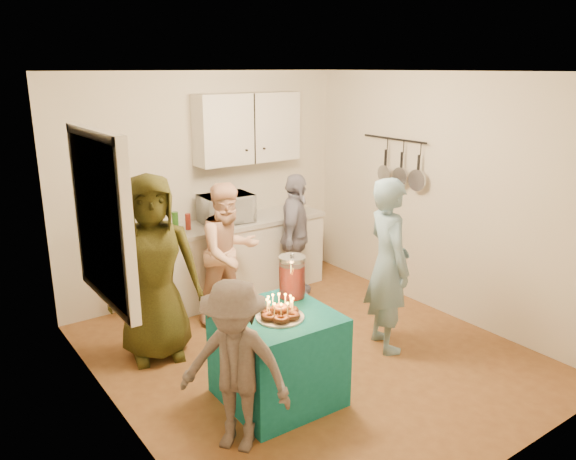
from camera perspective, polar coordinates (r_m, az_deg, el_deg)
floor at (r=5.50m, az=2.18°, el=-12.43°), size 4.00×4.00×0.00m
ceiling at (r=4.82m, az=2.53°, el=15.79°), size 4.00×4.00×0.00m
back_wall at (r=6.65m, az=-8.36°, el=4.47°), size 3.60×3.60×0.00m
left_wall at (r=4.19m, az=-17.47°, el=-3.14°), size 4.00×4.00×0.00m
right_wall at (r=6.25m, az=15.48°, el=3.29°), size 4.00×4.00×0.00m
window_night at (r=4.40m, az=-18.63°, el=1.08°), size 0.04×1.00×1.20m
counter at (r=6.72m, az=-5.36°, el=-3.00°), size 2.20×0.58×0.86m
countertop at (r=6.59m, az=-5.46°, el=0.74°), size 2.24×0.62×0.05m
upper_cabinet at (r=6.67m, az=-4.12°, el=10.29°), size 1.30×0.30×0.80m
pot_rack at (r=6.59m, az=10.50°, el=6.91°), size 0.12×1.00×0.60m
microwave at (r=6.49m, az=-6.30°, el=2.19°), size 0.61×0.43×0.32m
party_table at (r=4.66m, az=-1.06°, el=-12.73°), size 0.87×0.87×0.76m
donut_cake at (r=4.38m, az=-0.82°, el=-7.85°), size 0.38×0.38×0.18m
punch_jar at (r=4.74m, az=0.42°, el=-4.88°), size 0.22×0.22×0.34m
man_birthday at (r=5.38m, az=10.14°, el=-3.53°), size 0.59×0.71×1.68m
woman_back_left at (r=5.26m, az=-13.53°, el=-3.81°), size 0.97×0.76×1.75m
woman_back_center at (r=5.96m, az=-6.00°, el=-2.30°), size 0.77×0.61×1.50m
woman_back_right at (r=6.53m, az=0.73°, el=-0.67°), size 0.87×0.87×1.48m
child_near_left at (r=4.02m, az=-5.42°, el=-13.65°), size 0.87×0.94×1.27m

